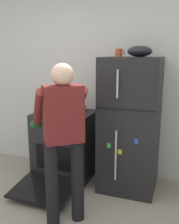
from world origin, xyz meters
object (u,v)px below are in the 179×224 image
object	(u,v)px
pepper_mill	(52,101)
stove_range	(65,145)
coffee_mug	(119,53)
refrigerator	(130,125)
red_pot	(74,109)
person_cook	(63,131)
mixing_bowl	(140,51)

from	to	relation	value
pepper_mill	stove_range	bearing A→B (deg)	-35.99
coffee_mug	pepper_mill	world-z (taller)	coffee_mug
refrigerator	red_pot	size ratio (longest dim) A/B	5.03
red_pot	coffee_mug	size ratio (longest dim) A/B	2.91
coffee_mug	person_cook	bearing A→B (deg)	-107.09
red_pot	refrigerator	bearing A→B (deg)	3.88
person_cook	mixing_bowl	world-z (taller)	mixing_bowl
person_cook	coffee_mug	xyz separation A→B (m)	(0.30, 0.97, 0.73)
stove_range	coffee_mug	size ratio (longest dim) A/B	10.88
stove_range	mixing_bowl	distance (m)	1.59
person_cook	coffee_mug	distance (m)	1.25
stove_range	person_cook	distance (m)	1.12
refrigerator	pepper_mill	size ratio (longest dim) A/B	9.20
stove_range	mixing_bowl	bearing A→B (deg)	1.05
refrigerator	coffee_mug	bearing A→B (deg)	164.17
refrigerator	red_pot	distance (m)	0.75
stove_range	person_cook	size ratio (longest dim) A/B	0.76
pepper_mill	coffee_mug	bearing A→B (deg)	-8.41
refrigerator	red_pot	world-z (taller)	refrigerator
refrigerator	stove_range	size ratio (longest dim) A/B	1.35
pepper_mill	mixing_bowl	bearing A→B (deg)	-8.94
red_pot	mixing_bowl	size ratio (longest dim) A/B	1.15
pepper_mill	person_cook	bearing A→B (deg)	-57.35
person_cook	mixing_bowl	xyz separation A→B (m)	(0.56, 0.92, 0.75)
pepper_mill	mixing_bowl	size ratio (longest dim) A/B	0.63
refrigerator	pepper_mill	bearing A→B (deg)	170.46
coffee_mug	mixing_bowl	world-z (taller)	mixing_bowl
stove_range	red_pot	distance (m)	0.55
stove_range	pepper_mill	size ratio (longest dim) A/B	6.83
person_cook	stove_range	bearing A→B (deg)	114.83
stove_range	red_pot	xyz separation A→B (m)	(0.16, -0.03, 0.53)
refrigerator	person_cook	distance (m)	1.04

